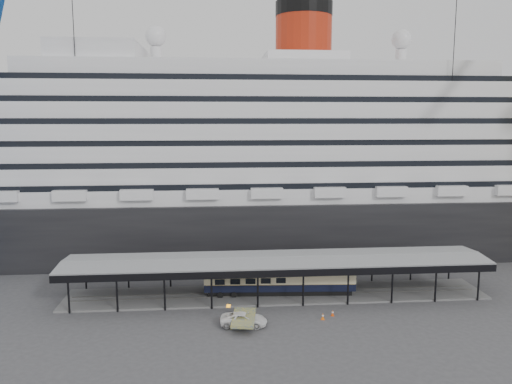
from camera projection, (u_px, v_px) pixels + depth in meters
ground at (281, 309)px, 62.18m from camera, size 200.00×200.00×0.00m
cruise_ship at (259, 147)px, 91.02m from camera, size 130.00×30.00×43.90m
platform_canopy at (277, 278)px, 66.76m from camera, size 56.00×9.18×5.30m
port_truck at (244, 319)px, 57.18m from camera, size 5.64×3.15×1.49m
pullman_carriage at (280, 278)px, 66.78m from camera, size 20.20×3.77×19.71m
traffic_cone_left at (223, 317)px, 58.89m from camera, size 0.39×0.39×0.75m
traffic_cone_mid at (323, 316)px, 58.96m from camera, size 0.49×0.49×0.80m
traffic_cone_right at (333, 313)px, 60.06m from camera, size 0.50×0.50×0.75m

